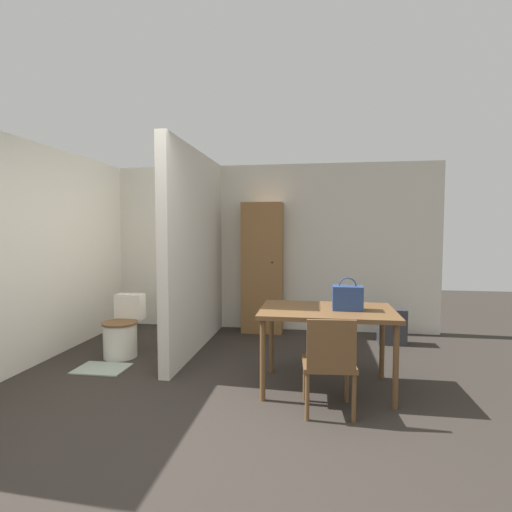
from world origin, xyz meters
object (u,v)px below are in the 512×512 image
Objects in this scene: wooden_cabinet at (262,268)px; toilet at (123,332)px; handbag at (347,298)px; wooden_chair at (329,361)px; dining_table at (327,317)px; space_heater at (392,326)px.

toilet is at bearing -137.89° from wooden_cabinet.
wooden_cabinet is (-1.08, 2.06, 0.07)m from handbag.
dining_table is at bearing 86.33° from wooden_chair.
wooden_chair is 2.40m from space_heater.
space_heater is at bearing 66.95° from handbag.
handbag is (0.18, 0.53, 0.44)m from wooden_chair.
wooden_chair reaches higher than space_heater.
wooden_chair reaches higher than dining_table.
dining_table is 0.60m from wooden_chair.
toilet is 2.16m from wooden_cabinet.
handbag is at bearing -14.76° from toilet.
toilet is 2.75m from handbag.
wooden_cabinet reaches higher than toilet.
toilet reaches higher than space_heater.
dining_table reaches higher than toilet.
toilet is (-2.41, 0.67, -0.40)m from dining_table.
wooden_chair is at bearing -112.04° from space_heater.
toilet is 3.47m from space_heater.
handbag is at bearing -4.95° from dining_table.
space_heater is (1.80, -0.37, -0.72)m from wooden_cabinet.
wooden_chair is at bearing -70.89° from wooden_cabinet.
handbag reaches higher than wooden_chair.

